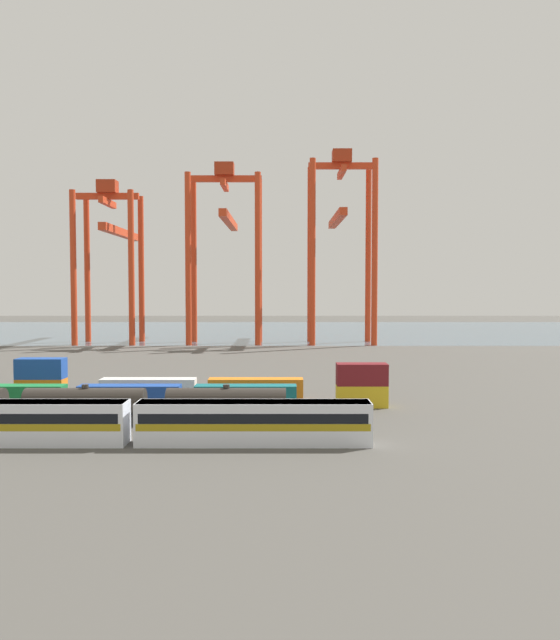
% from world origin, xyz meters
% --- Properties ---
extents(ground_plane, '(420.00, 420.00, 0.00)m').
position_xyz_m(ground_plane, '(0.00, 40.00, 0.00)').
color(ground_plane, '#4C4944').
extents(harbour_water, '(400.00, 110.00, 0.01)m').
position_xyz_m(harbour_water, '(0.00, 134.53, 0.00)').
color(harbour_water, '#475B6B').
rests_on(harbour_water, ground_plane).
extents(passenger_train, '(43.33, 3.14, 3.90)m').
position_xyz_m(passenger_train, '(-3.68, -18.62, 2.14)').
color(passenger_train, silver).
rests_on(passenger_train, ground_plane).
extents(freight_tank_row, '(41.64, 2.73, 4.19)m').
position_xyz_m(freight_tank_row, '(-10.45, -10.38, 1.95)').
color(freight_tank_row, '#232326').
rests_on(freight_tank_row, ground_plane).
extents(shipping_container_2, '(12.10, 2.44, 2.60)m').
position_xyz_m(shipping_container_2, '(-22.06, -0.43, 1.30)').
color(shipping_container_2, '#197538').
rests_on(shipping_container_2, ground_plane).
extents(shipping_container_3, '(12.10, 2.44, 2.60)m').
position_xyz_m(shipping_container_3, '(-8.20, -0.43, 1.30)').
color(shipping_container_3, '#1C4299').
rests_on(shipping_container_3, ground_plane).
extents(shipping_container_4, '(12.10, 2.44, 2.60)m').
position_xyz_m(shipping_container_4, '(5.66, -0.43, 1.30)').
color(shipping_container_4, '#146066').
rests_on(shipping_container_4, ground_plane).
extents(shipping_container_5, '(6.04, 2.44, 2.60)m').
position_xyz_m(shipping_container_5, '(19.52, -0.43, 1.30)').
color(shipping_container_5, gold).
rests_on(shipping_container_5, ground_plane).
extents(shipping_container_6, '(6.04, 2.44, 2.60)m').
position_xyz_m(shipping_container_6, '(19.52, -0.43, 3.90)').
color(shipping_container_6, maroon).
rests_on(shipping_container_6, shipping_container_5).
extents(shipping_container_8, '(6.04, 2.44, 2.60)m').
position_xyz_m(shipping_container_8, '(-20.90, 5.11, 1.30)').
color(shipping_container_8, orange).
rests_on(shipping_container_8, ground_plane).
extents(shipping_container_9, '(6.04, 2.44, 2.60)m').
position_xyz_m(shipping_container_9, '(-20.90, 5.11, 3.90)').
color(shipping_container_9, '#1C4299').
rests_on(shipping_container_9, shipping_container_8).
extents(shipping_container_10, '(12.10, 2.44, 2.60)m').
position_xyz_m(shipping_container_10, '(-7.12, 5.11, 1.30)').
color(shipping_container_10, silver).
rests_on(shipping_container_10, ground_plane).
extents(shipping_container_11, '(12.10, 2.44, 2.60)m').
position_xyz_m(shipping_container_11, '(6.65, 5.11, 1.30)').
color(shipping_container_11, orange).
rests_on(shipping_container_11, ground_plane).
extents(gantry_crane_west, '(15.95, 38.14, 41.62)m').
position_xyz_m(gantry_crane_west, '(-34.23, 90.05, 25.42)').
color(gantry_crane_west, red).
rests_on(gantry_crane_west, ground_plane).
extents(gantry_crane_central, '(18.89, 40.23, 46.01)m').
position_xyz_m(gantry_crane_central, '(-4.38, 90.26, 28.06)').
color(gantry_crane_central, red).
rests_on(gantry_crane_central, ground_plane).
extents(gantry_crane_east, '(16.98, 36.84, 49.27)m').
position_xyz_m(gantry_crane_east, '(25.47, 89.50, 29.25)').
color(gantry_crane_east, red).
rests_on(gantry_crane_east, ground_plane).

